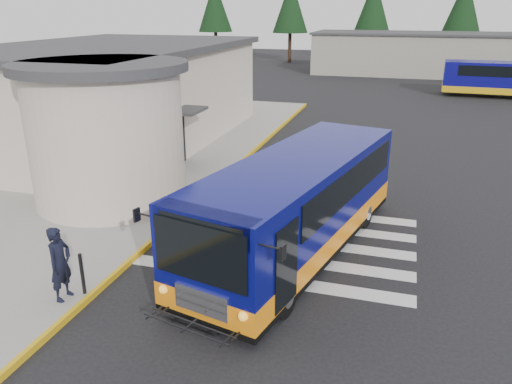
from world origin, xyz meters
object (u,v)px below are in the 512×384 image
(pedestrian_b, at_px, (83,190))
(far_bus_a, at_px, (505,78))
(bollard, at_px, (82,274))
(pedestrian_a, at_px, (60,264))
(transit_bus, at_px, (297,209))

(pedestrian_b, distance_m, far_bus_a, 34.45)
(pedestrian_b, height_order, bollard, pedestrian_b)
(pedestrian_a, bearing_deg, far_bus_a, -21.34)
(pedestrian_a, bearing_deg, bollard, -45.10)
(pedestrian_a, relative_size, bollard, 1.73)
(transit_bus, distance_m, pedestrian_b, 7.25)
(transit_bus, relative_size, pedestrian_b, 5.99)
(pedestrian_b, bearing_deg, bollard, 14.54)
(pedestrian_a, distance_m, bollard, 0.59)
(transit_bus, xyz_separation_m, far_bus_a, (9.77, 30.33, 0.16))
(pedestrian_b, bearing_deg, pedestrian_a, 9.72)
(bollard, bearing_deg, transit_bus, 41.74)
(far_bus_a, bearing_deg, transit_bus, 164.61)
(pedestrian_b, relative_size, bollard, 1.62)
(pedestrian_b, height_order, far_bus_a, far_bus_a)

